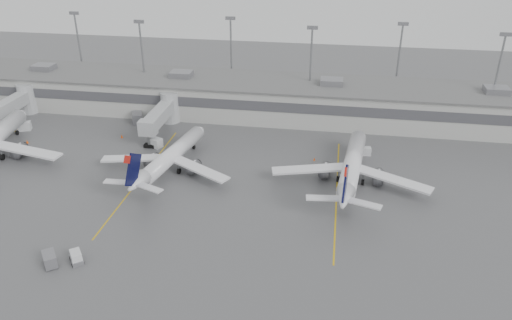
# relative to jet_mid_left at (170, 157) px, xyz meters

# --- Properties ---
(ground) EXTENTS (260.00, 260.00, 0.00)m
(ground) POSITION_rel_jet_mid_left_xyz_m (13.05, -26.88, -2.89)
(ground) COLOR #4E4E51
(ground) RESTS_ON ground
(terminal) EXTENTS (152.00, 17.00, 9.45)m
(terminal) POSITION_rel_jet_mid_left_xyz_m (13.04, 31.10, 1.28)
(terminal) COLOR #AFAFAA
(terminal) RESTS_ON ground
(light_masts) EXTENTS (142.40, 8.00, 20.60)m
(light_masts) POSITION_rel_jet_mid_left_xyz_m (13.05, 36.87, 9.14)
(light_masts) COLOR gray
(light_masts) RESTS_ON ground
(jet_bridge_left) EXTENTS (4.00, 17.20, 7.00)m
(jet_bridge_left) POSITION_rel_jet_mid_left_xyz_m (-42.45, 18.84, 0.98)
(jet_bridge_left) COLOR #989A9D
(jet_bridge_left) RESTS_ON ground
(jet_bridge_right) EXTENTS (4.00, 17.20, 7.00)m
(jet_bridge_right) POSITION_rel_jet_mid_left_xyz_m (-7.45, 18.84, 0.98)
(jet_bridge_right) COLOR #989A9D
(jet_bridge_right) RESTS_ON ground
(stand_markings) EXTENTS (105.25, 40.00, 0.01)m
(stand_markings) POSITION_rel_jet_mid_left_xyz_m (13.05, -2.88, -2.88)
(stand_markings) COLOR gold
(stand_markings) RESTS_ON ground
(jet_mid_left) EXTENTS (25.24, 28.53, 9.29)m
(jet_mid_left) POSITION_rel_jet_mid_left_xyz_m (0.00, 0.00, 0.00)
(jet_mid_left) COLOR white
(jet_mid_left) RESTS_ON ground
(jet_mid_right) EXTENTS (27.70, 31.19, 10.10)m
(jet_mid_right) POSITION_rel_jet_mid_left_xyz_m (32.85, 1.22, 0.25)
(jet_mid_right) COLOR white
(jet_mid_right) RESTS_ON ground
(baggage_tug) EXTENTS (2.74, 2.91, 1.61)m
(baggage_tug) POSITION_rel_jet_mid_left_xyz_m (-4.23, -27.85, -2.26)
(baggage_tug) COLOR silver
(baggage_tug) RESTS_ON ground
(baggage_cart) EXTENTS (2.99, 3.20, 1.80)m
(baggage_cart) POSITION_rel_jet_mid_left_xyz_m (-7.43, -29.05, -1.95)
(baggage_cart) COLOR slate
(baggage_cart) RESTS_ON ground
(gse_uld_a) EXTENTS (3.05, 2.55, 1.85)m
(gse_uld_a) POSITION_rel_jet_mid_left_xyz_m (-37.58, 13.11, -1.96)
(gse_uld_a) COLOR silver
(gse_uld_a) RESTS_ON ground
(gse_uld_b) EXTENTS (3.14, 2.71, 1.87)m
(gse_uld_b) POSITION_rel_jet_mid_left_xyz_m (-6.30, 9.53, -1.95)
(gse_uld_b) COLOR silver
(gse_uld_b) RESTS_ON ground
(gse_uld_c) EXTENTS (2.33, 1.69, 1.54)m
(gse_uld_c) POSITION_rel_jet_mid_left_xyz_m (35.68, 12.84, -2.11)
(gse_uld_c) COLOR silver
(gse_uld_c) RESTS_ON ground
(gse_loader) EXTENTS (3.52, 4.22, 2.26)m
(gse_loader) POSITION_rel_jet_mid_left_xyz_m (-14.86, 21.41, -1.76)
(gse_loader) COLOR slate
(gse_loader) RESTS_ON ground
(cone_a) EXTENTS (0.49, 0.49, 0.78)m
(cone_a) POSITION_rel_jet_mid_left_xyz_m (-33.17, 6.81, -2.50)
(cone_a) COLOR #FF5105
(cone_a) RESTS_ON ground
(cone_b) EXTENTS (0.47, 0.47, 0.74)m
(cone_b) POSITION_rel_jet_mid_left_xyz_m (-14.94, 12.63, -2.52)
(cone_b) COLOR #FF5105
(cone_b) RESTS_ON ground
(cone_c) EXTENTS (0.38, 0.38, 0.60)m
(cone_c) POSITION_rel_jet_mid_left_xyz_m (26.00, 8.65, -2.59)
(cone_c) COLOR #FF5105
(cone_c) RESTS_ON ground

